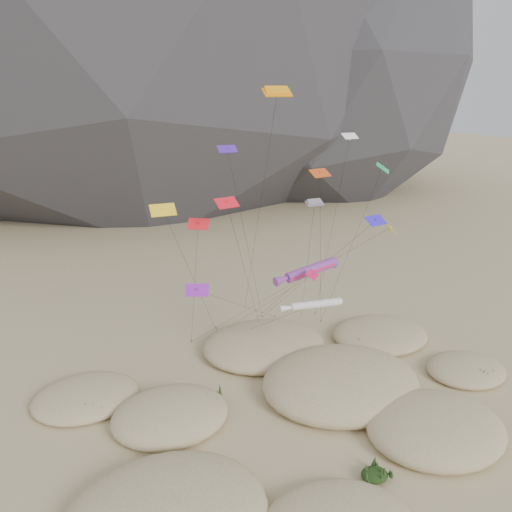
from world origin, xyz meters
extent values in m
plane|color=#CCB789|center=(0.00, 0.00, 0.00)|extent=(500.00, 500.00, 0.00)
ellipsoid|color=black|center=(56.00, 110.00, 38.00)|extent=(130.55, 126.41, 100.00)
ellipsoid|color=#CCB789|center=(8.14, -4.49, 0.77)|extent=(13.08, 11.12, 3.44)
ellipsoid|color=#CCB789|center=(-13.97, 6.36, 0.70)|extent=(11.20, 9.52, 3.10)
ellipsoid|color=#CCB789|center=(3.79, 4.92, 0.96)|extent=(16.90, 14.37, 4.28)
ellipsoid|color=#CCB789|center=(18.53, 2.65, 0.44)|extent=(8.97, 7.62, 1.97)
ellipsoid|color=#CCB789|center=(-0.43, 15.71, 0.69)|extent=(14.97, 12.72, 3.08)
ellipsoid|color=#CCB789|center=(14.40, 13.07, 0.53)|extent=(12.34, 10.48, 2.38)
ellipsoid|color=#CCB789|center=(-21.24, 12.70, 0.51)|extent=(10.54, 8.96, 2.27)
ellipsoid|color=black|center=(-16.12, -3.07, 0.80)|extent=(2.50, 2.14, 0.75)
ellipsoid|color=black|center=(-0.23, -7.15, 0.50)|extent=(2.28, 1.95, 0.68)
ellipsoid|color=black|center=(9.72, -4.11, 1.00)|extent=(2.83, 2.42, 0.85)
ellipsoid|color=black|center=(6.73, -7.17, 0.80)|extent=(2.08, 1.78, 0.62)
ellipsoid|color=black|center=(-10.85, 6.14, 0.80)|extent=(2.54, 2.17, 0.76)
ellipsoid|color=black|center=(-9.65, 6.83, 0.70)|extent=(2.47, 2.11, 0.74)
ellipsoid|color=black|center=(4.36, 4.09, 1.10)|extent=(3.53, 3.02, 1.06)
ellipsoid|color=black|center=(6.75, 6.27, 1.00)|extent=(2.57, 2.20, 0.77)
ellipsoid|color=black|center=(1.05, 3.40, 0.90)|extent=(2.52, 2.16, 0.76)
ellipsoid|color=black|center=(19.48, 0.86, 0.60)|extent=(2.07, 1.77, 0.62)
ellipsoid|color=black|center=(-3.18, 16.55, 1.00)|extent=(3.26, 2.79, 0.98)
ellipsoid|color=black|center=(-0.97, 12.70, 0.90)|extent=(2.34, 2.00, 0.70)
ellipsoid|color=black|center=(15.26, 13.73, 0.70)|extent=(2.23, 1.91, 0.67)
ellipsoid|color=black|center=(11.13, 12.08, 0.60)|extent=(1.90, 1.63, 0.57)
ellipsoid|color=black|center=(-20.69, 10.86, 0.50)|extent=(2.02, 1.73, 0.61)
ellipsoid|color=black|center=(-20.91, 10.11, 0.40)|extent=(1.98, 1.70, 0.59)
cylinder|color=#3F2D1E|center=(-4.42, 21.57, 0.15)|extent=(0.08, 0.08, 0.30)
cylinder|color=#3F2D1E|center=(2.84, 24.24, 0.15)|extent=(0.08, 0.08, 0.30)
cylinder|color=#3F2D1E|center=(1.19, 20.83, 0.15)|extent=(0.08, 0.08, 0.30)
cylinder|color=#3F2D1E|center=(4.48, 23.58, 0.15)|extent=(0.08, 0.08, 0.30)
cylinder|color=#3F2D1E|center=(9.66, 19.90, 0.15)|extent=(0.08, 0.08, 0.30)
cylinder|color=#3F2D1E|center=(-4.09, 23.13, 0.15)|extent=(0.08, 0.08, 0.30)
cylinder|color=#3F2D1E|center=(10.17, 22.43, 0.15)|extent=(0.08, 0.08, 0.30)
cylinder|color=#3F2D1E|center=(-8.16, 20.92, 0.15)|extent=(0.08, 0.08, 0.30)
cylinder|color=#FF1A49|center=(2.86, 10.61, 11.68)|extent=(6.37, 2.23, 1.77)
sphere|color=#FF1A49|center=(5.90, 11.16, 11.93)|extent=(1.19, 1.19, 1.19)
cone|color=#FF1A49|center=(-0.49, 10.01, 11.37)|extent=(2.71, 1.46, 1.27)
cylinder|color=black|center=(1.59, 16.66, 5.84)|extent=(2.57, 12.12, 11.70)
cylinder|color=silver|center=(2.48, 8.61, 8.56)|extent=(5.04, 2.06, 1.14)
sphere|color=silver|center=(4.87, 7.97, 8.76)|extent=(0.83, 0.83, 0.83)
cone|color=silver|center=(-0.16, 9.31, 8.31)|extent=(2.14, 1.21, 0.85)
cylinder|color=black|center=(-0.21, 14.59, 4.28)|extent=(5.40, 11.98, 8.58)
cube|color=orange|center=(-0.31, 13.05, 29.79)|extent=(2.91, 1.20, 0.84)
cube|color=orange|center=(-0.31, 13.05, 30.01)|extent=(2.47, 0.93, 0.83)
cylinder|color=black|center=(0.62, 20.42, 14.89)|extent=(1.88, 14.78, 29.80)
cube|color=orange|center=(3.54, 11.65, 18.72)|extent=(1.94, 0.88, 0.55)
cube|color=orange|center=(3.54, 11.65, 18.89)|extent=(1.65, 0.70, 0.54)
cylinder|color=black|center=(5.81, 17.17, 9.36)|extent=(4.58, 11.06, 18.73)
cube|color=#1AAB5F|center=(11.11, 10.78, 22.13)|extent=(2.67, 2.93, 0.94)
cube|color=#1AAB5F|center=(11.11, 10.78, 21.98)|extent=(0.39, 0.40, 0.90)
cylinder|color=black|center=(10.38, 15.34, 11.09)|extent=(1.48, 9.15, 22.09)
cube|color=#331BEB|center=(10.31, 10.14, 16.57)|extent=(2.54, 1.69, 0.85)
cube|color=#331BEB|center=(10.31, 10.14, 16.42)|extent=(0.32, 0.29, 0.80)
cylinder|color=black|center=(6.57, 17.19, 8.31)|extent=(7.50, 14.12, 16.53)
cube|color=#E1154C|center=(1.80, 8.37, 12.08)|extent=(2.00, 2.01, 0.65)
cube|color=#E1154C|center=(1.80, 8.37, 11.93)|extent=(0.28, 0.28, 0.64)
cylinder|color=black|center=(-1.31, 14.97, 6.07)|extent=(6.25, 13.23, 12.05)
cube|color=white|center=(9.27, 14.68, 25.19)|extent=(1.80, 1.03, 0.60)
cube|color=white|center=(9.27, 14.68, 25.04)|extent=(0.22, 0.16, 0.62)
cylinder|color=black|center=(9.72, 18.55, 12.62)|extent=(0.93, 7.77, 25.14)
cube|color=#4A1DAE|center=(-5.92, 11.99, 24.69)|extent=(1.89, 1.08, 0.62)
cube|color=#4A1DAE|center=(-5.92, 11.99, 24.54)|extent=(0.23, 0.16, 0.65)
cylinder|color=black|center=(-1.54, 18.11, 12.37)|extent=(8.79, 12.28, 24.65)
cube|color=red|center=(-7.90, 6.42, 20.78)|extent=(2.21, 1.46, 0.77)
cube|color=red|center=(-7.90, 6.42, 20.63)|extent=(0.29, 0.27, 0.70)
cylinder|color=black|center=(-3.35, 13.62, 10.42)|extent=(9.12, 14.44, 20.75)
cube|color=yellow|center=(13.19, 11.33, 15.16)|extent=(1.79, 2.45, 0.99)
cube|color=yellow|center=(13.19, 11.33, 15.01)|extent=(0.43, 0.38, 0.73)
cylinder|color=black|center=(2.51, 16.12, 7.60)|extent=(21.37, 9.61, 15.13)
cube|color=purple|center=(-9.55, 11.57, 10.87)|extent=(2.64, 1.97, 0.97)
cube|color=purple|center=(-9.55, 11.57, 10.72)|extent=(0.38, 0.39, 0.80)
cylinder|color=black|center=(-2.54, 17.57, 5.46)|extent=(14.05, 12.03, 10.84)
cube|color=yellow|center=(-12.36, 12.21, 19.25)|extent=(2.44, 1.23, 0.98)
cube|color=yellow|center=(-12.36, 12.21, 19.10)|extent=(0.29, 0.31, 0.82)
cylinder|color=black|center=(-8.39, 16.89, 9.65)|extent=(7.97, 9.39, 19.21)
cube|color=red|center=(-9.86, 8.86, 18.47)|extent=(2.15, 1.74, 0.86)
cube|color=red|center=(-9.86, 8.86, 18.32)|extent=(0.35, 0.38, 0.64)
cylinder|color=black|center=(-9.01, 14.89, 9.26)|extent=(1.73, 12.08, 18.43)
cube|color=#CD4213|center=(3.44, 10.56, 22.05)|extent=(2.34, 1.59, 0.71)
cube|color=#CD4213|center=(3.44, 10.56, 21.90)|extent=(0.29, 0.22, 0.75)
cylinder|color=black|center=(6.55, 15.23, 11.05)|extent=(6.25, 9.37, 22.02)
camera|label=1|loc=(-21.16, -33.88, 30.19)|focal=35.00mm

